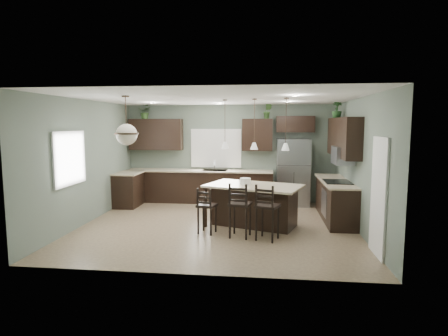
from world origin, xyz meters
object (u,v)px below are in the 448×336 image
bar_stool_center (240,210)px  bar_stool_right (267,212)px  refrigerator (293,172)px  kitchen_island (254,206)px  plant_back_left (145,112)px  serving_dish (245,181)px  bar_stool_left (207,210)px

bar_stool_center → bar_stool_right: 0.56m
refrigerator → kitchen_island: refrigerator is taller
bar_stool_center → plant_back_left: (-3.01, 3.33, 2.05)m
refrigerator → plant_back_left: plant_back_left is taller
bar_stool_center → bar_stool_right: bearing=-3.1°
kitchen_island → bar_stool_right: (0.30, -0.97, 0.09)m
kitchen_island → serving_dish: serving_dish is taller
kitchen_island → bar_stool_left: (-0.93, -0.66, 0.02)m
kitchen_island → refrigerator: bearing=85.7°
refrigerator → bar_stool_center: refrigerator is taller
bar_stool_center → refrigerator: bearing=79.0°
refrigerator → bar_stool_right: (-0.70, -3.31, -0.37)m
refrigerator → serving_dish: refrigerator is taller
bar_stool_right → refrigerator: bearing=98.1°
kitchen_island → bar_stool_left: bar_stool_left is taller
serving_dish → bar_stool_right: 1.23m
kitchen_island → bar_stool_right: size_ratio=1.82×
bar_stool_center → bar_stool_right: size_ratio=1.00×
serving_dish → bar_stool_center: (-0.05, -0.90, -0.44)m
bar_stool_center → bar_stool_right: bar_stool_right is taller
kitchen_island → bar_stool_left: bearing=-125.6°
refrigerator → bar_stool_right: 3.40m
bar_stool_left → plant_back_left: plant_back_left is taller
kitchen_island → bar_stool_right: bar_stool_right is taller
kitchen_island → bar_stool_center: 0.88m
bar_stool_right → plant_back_left: (-3.55, 3.46, 2.05)m
kitchen_island → plant_back_left: size_ratio=4.87×
bar_stool_left → bar_stool_right: 1.28m
bar_stool_left → refrigerator: bearing=70.1°
bar_stool_left → plant_back_left: size_ratio=2.32×
serving_dish → bar_stool_center: bearing=-93.0°
bar_stool_left → bar_stool_right: (1.24, -0.31, 0.07)m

